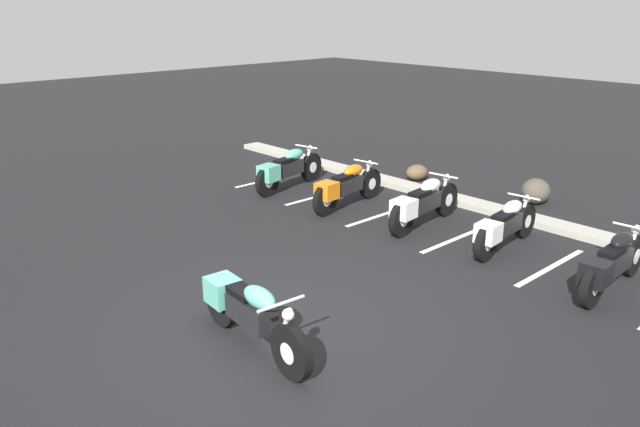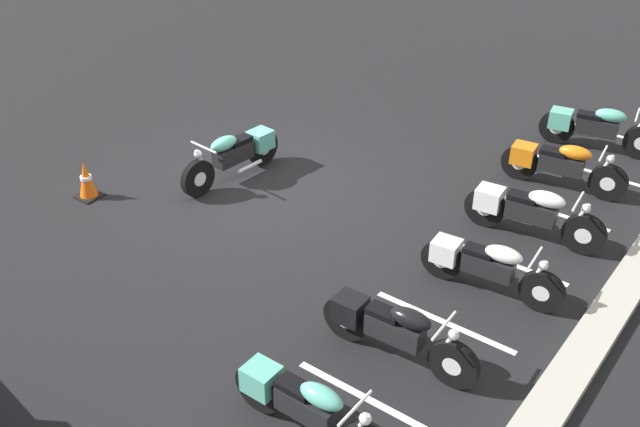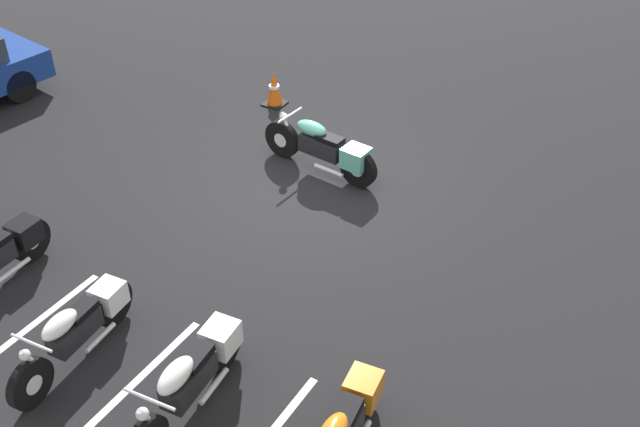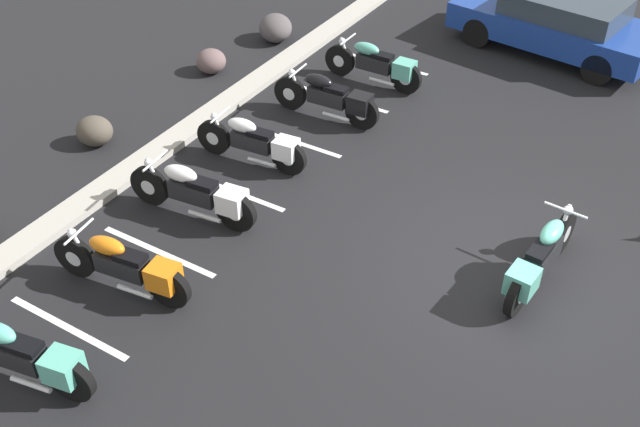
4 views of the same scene
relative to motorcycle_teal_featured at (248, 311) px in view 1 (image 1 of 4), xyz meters
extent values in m
plane|color=black|center=(0.01, 0.52, -0.47)|extent=(60.00, 60.00, 0.00)
cylinder|color=black|center=(0.90, -0.08, -0.13)|extent=(0.68, 0.18, 0.67)
cylinder|color=silver|center=(0.90, -0.08, -0.13)|extent=(0.26, 0.15, 0.25)
cylinder|color=black|center=(-0.67, 0.05, -0.13)|extent=(0.68, 0.18, 0.67)
cylinder|color=silver|center=(-0.67, 0.05, -0.13)|extent=(0.26, 0.15, 0.25)
cube|color=black|center=(0.06, -0.01, 0.02)|extent=(0.79, 0.35, 0.30)
ellipsoid|color=#59B29E|center=(0.27, -0.02, 0.29)|extent=(0.59, 0.31, 0.24)
cube|color=black|center=(-0.11, 0.01, 0.22)|extent=(0.46, 0.28, 0.08)
cube|color=#59B29E|center=(-0.62, 0.05, 0.05)|extent=(0.43, 0.40, 0.34)
cylinder|color=silver|center=(0.78, -0.07, 0.13)|extent=(0.27, 0.08, 0.54)
cylinder|color=silver|center=(0.71, -0.06, 0.39)|extent=(0.09, 0.63, 0.04)
sphere|color=silver|center=(0.85, -0.07, 0.31)|extent=(0.14, 0.14, 0.14)
cylinder|color=silver|center=(-0.18, 0.16, -0.28)|extent=(0.56, 0.12, 0.07)
cylinder|color=black|center=(-5.09, 5.62, -0.13)|extent=(0.24, 0.68, 0.67)
cylinder|color=silver|center=(-5.09, 5.62, -0.13)|extent=(0.17, 0.27, 0.25)
cylinder|color=black|center=(-4.80, 4.08, -0.13)|extent=(0.24, 0.68, 0.67)
cylinder|color=silver|center=(-4.80, 4.08, -0.13)|extent=(0.17, 0.27, 0.25)
cube|color=black|center=(-4.93, 4.80, 0.02)|extent=(0.42, 0.81, 0.30)
ellipsoid|color=#59B29E|center=(-4.97, 5.00, 0.29)|extent=(0.36, 0.61, 0.24)
cube|color=black|center=(-4.90, 4.63, 0.22)|extent=(0.32, 0.48, 0.08)
cube|color=#59B29E|center=(-4.81, 4.13, 0.05)|extent=(0.43, 0.47, 0.34)
cylinder|color=silver|center=(-5.06, 5.50, 0.13)|extent=(0.11, 0.27, 0.54)
cylinder|color=silver|center=(-5.05, 5.44, 0.39)|extent=(0.63, 0.15, 0.04)
sphere|color=silver|center=(-5.08, 5.57, 0.31)|extent=(0.14, 0.14, 0.14)
cylinder|color=silver|center=(-5.03, 4.52, -0.28)|extent=(0.17, 0.56, 0.07)
cylinder|color=black|center=(-3.19, 5.63, -0.14)|extent=(0.20, 0.66, 0.65)
cylinder|color=silver|center=(-3.19, 5.63, -0.14)|extent=(0.16, 0.26, 0.25)
cylinder|color=black|center=(-2.99, 4.11, -0.14)|extent=(0.20, 0.66, 0.65)
cylinder|color=silver|center=(-2.99, 4.11, -0.14)|extent=(0.16, 0.26, 0.25)
cube|color=black|center=(-3.08, 4.82, 0.01)|extent=(0.37, 0.78, 0.30)
ellipsoid|color=orange|center=(-3.11, 5.02, 0.28)|extent=(0.33, 0.58, 0.24)
cube|color=black|center=(-3.06, 4.65, 0.21)|extent=(0.29, 0.46, 0.08)
cube|color=orange|center=(-3.00, 4.16, 0.04)|extent=(0.41, 0.44, 0.34)
cylinder|color=silver|center=(-3.17, 5.51, 0.12)|extent=(0.09, 0.26, 0.53)
cylinder|color=silver|center=(-3.17, 5.45, 0.37)|extent=(0.61, 0.12, 0.04)
sphere|color=silver|center=(-3.18, 5.58, 0.29)|extent=(0.14, 0.14, 0.14)
cylinder|color=silver|center=(-3.19, 4.56, -0.29)|extent=(0.14, 0.55, 0.07)
cylinder|color=black|center=(-1.36, 5.88, -0.13)|extent=(0.19, 0.68, 0.67)
cylinder|color=silver|center=(-1.36, 5.88, -0.13)|extent=(0.15, 0.27, 0.25)
cylinder|color=black|center=(-1.19, 4.31, -0.13)|extent=(0.19, 0.68, 0.67)
cylinder|color=silver|center=(-1.19, 4.31, -0.13)|extent=(0.15, 0.27, 0.25)
cube|color=black|center=(-1.27, 5.04, 0.02)|extent=(0.36, 0.80, 0.30)
ellipsoid|color=white|center=(-1.29, 5.25, 0.29)|extent=(0.32, 0.59, 0.24)
cube|color=black|center=(-1.25, 4.87, 0.22)|extent=(0.29, 0.47, 0.08)
cube|color=white|center=(-1.20, 4.36, 0.05)|extent=(0.41, 0.44, 0.35)
cylinder|color=silver|center=(-1.34, 5.76, 0.13)|extent=(0.09, 0.27, 0.54)
cylinder|color=silver|center=(-1.34, 5.70, 0.39)|extent=(0.63, 0.10, 0.04)
sphere|color=silver|center=(-1.35, 5.83, 0.31)|extent=(0.14, 0.14, 0.14)
cylinder|color=silver|center=(-1.38, 4.78, -0.28)|extent=(0.13, 0.56, 0.07)
cylinder|color=black|center=(0.35, 5.92, -0.15)|extent=(0.17, 0.64, 0.63)
cylinder|color=silver|center=(0.35, 5.92, -0.15)|extent=(0.14, 0.25, 0.24)
cylinder|color=black|center=(0.48, 4.45, -0.15)|extent=(0.17, 0.64, 0.63)
cylinder|color=silver|center=(0.48, 4.45, -0.15)|extent=(0.14, 0.25, 0.24)
cube|color=black|center=(0.42, 5.14, -0.01)|extent=(0.33, 0.74, 0.29)
ellipsoid|color=white|center=(0.40, 5.33, 0.24)|extent=(0.30, 0.55, 0.23)
cube|color=black|center=(0.43, 4.98, 0.18)|extent=(0.27, 0.44, 0.08)
cube|color=white|center=(0.48, 4.50, 0.02)|extent=(0.38, 0.41, 0.32)
cylinder|color=silver|center=(0.36, 5.80, 0.09)|extent=(0.08, 0.25, 0.51)
cylinder|color=silver|center=(0.36, 5.75, 0.34)|extent=(0.59, 0.09, 0.03)
sphere|color=silver|center=(0.35, 5.87, 0.26)|extent=(0.13, 0.13, 0.13)
cylinder|color=silver|center=(0.31, 4.89, -0.30)|extent=(0.11, 0.53, 0.07)
cylinder|color=black|center=(2.34, 5.63, -0.14)|extent=(0.15, 0.65, 0.65)
cylinder|color=silver|center=(2.34, 5.63, -0.14)|extent=(0.13, 0.25, 0.25)
cylinder|color=black|center=(2.41, 4.11, -0.14)|extent=(0.15, 0.65, 0.65)
cylinder|color=silver|center=(2.41, 4.11, -0.14)|extent=(0.13, 0.25, 0.25)
cube|color=black|center=(2.38, 4.82, 0.00)|extent=(0.31, 0.76, 0.30)
ellipsoid|color=black|center=(2.37, 5.02, 0.27)|extent=(0.28, 0.56, 0.24)
cube|color=black|center=(2.39, 4.65, 0.20)|extent=(0.25, 0.44, 0.08)
cube|color=black|center=(2.41, 4.16, 0.03)|extent=(0.37, 0.41, 0.34)
cylinder|color=silver|center=(2.35, 5.52, 0.11)|extent=(0.07, 0.26, 0.52)
cylinder|color=silver|center=(2.35, 5.46, 0.37)|extent=(0.61, 0.06, 0.04)
sphere|color=silver|center=(2.35, 5.58, 0.29)|extent=(0.14, 0.14, 0.14)
cylinder|color=silver|center=(2.25, 4.57, -0.29)|extent=(0.09, 0.54, 0.07)
cube|color=#A8A399|center=(0.01, 6.75, -0.41)|extent=(18.00, 0.50, 0.12)
ellipsoid|color=#494138|center=(-0.54, 7.90, -0.20)|extent=(0.77, 0.81, 0.54)
ellipsoid|color=brown|center=(-3.40, 7.51, -0.28)|extent=(0.51, 0.60, 0.38)
cube|color=white|center=(-5.84, 5.00, -0.47)|extent=(0.10, 2.10, 0.00)
cube|color=white|center=(-4.04, 5.00, -0.47)|extent=(0.10, 2.10, 0.00)
cube|color=white|center=(-2.24, 5.00, -0.47)|extent=(0.10, 2.10, 0.00)
cube|color=white|center=(-0.44, 5.00, -0.47)|extent=(0.10, 2.10, 0.00)
cube|color=white|center=(1.36, 5.00, -0.47)|extent=(0.10, 2.10, 0.00)
camera|label=1|loc=(5.59, -3.99, 3.58)|focal=35.00mm
camera|label=2|loc=(8.65, 8.34, 6.11)|focal=42.00mm
camera|label=3|loc=(-5.44, 9.08, 6.44)|focal=42.00mm
camera|label=4|loc=(-8.17, -1.42, 6.80)|focal=42.00mm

